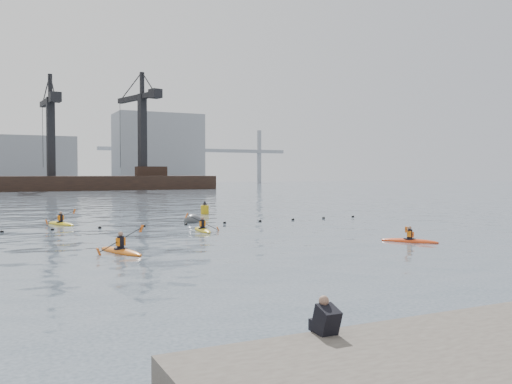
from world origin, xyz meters
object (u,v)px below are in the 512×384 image
(kayaker_5, at_px, (61,223))
(nav_buoy, at_px, (205,209))
(kayaker_0, at_px, (121,250))
(mooring_buoy, at_px, (194,222))
(kayaker_4, at_px, (410,240))
(kayaker_3, at_px, (203,229))

(kayaker_5, height_order, nav_buoy, nav_buoy)
(kayaker_0, bearing_deg, kayaker_5, 75.66)
(kayaker_0, distance_m, mooring_buoy, 16.26)
(nav_buoy, bearing_deg, kayaker_4, -83.32)
(kayaker_4, distance_m, mooring_buoy, 17.96)
(mooring_buoy, xyz_separation_m, nav_buoy, (3.64, 7.24, 0.41))
(kayaker_3, bearing_deg, mooring_buoy, 80.99)
(kayaker_4, bearing_deg, kayaker_3, -89.60)
(kayaker_0, height_order, nav_buoy, kayaker_0)
(kayaker_3, relative_size, mooring_buoy, 1.47)
(kayaker_3, bearing_deg, nav_buoy, 74.40)
(mooring_buoy, bearing_deg, kayaker_3, -104.57)
(kayaker_0, relative_size, kayaker_3, 1.08)
(kayaker_3, xyz_separation_m, kayaker_4, (8.15, -10.20, -0.01))
(kayaker_3, bearing_deg, kayaker_5, 137.43)
(kayaker_3, distance_m, nav_buoy, 14.80)
(kayaker_0, height_order, kayaker_4, kayaker_0)
(kayaker_4, height_order, kayaker_5, kayaker_5)
(kayaker_4, relative_size, kayaker_5, 0.83)
(mooring_buoy, distance_m, nav_buoy, 8.11)
(kayaker_3, height_order, kayaker_5, kayaker_3)
(kayaker_4, distance_m, nav_buoy, 24.17)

